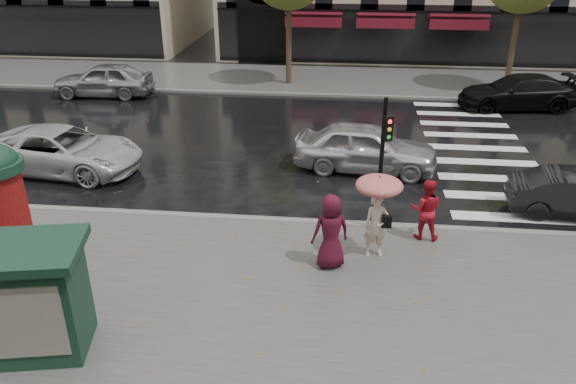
# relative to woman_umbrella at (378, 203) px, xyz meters

# --- Properties ---
(ground) EXTENTS (160.00, 160.00, 0.00)m
(ground) POSITION_rel_woman_umbrella_xyz_m (-1.89, -1.39, -1.55)
(ground) COLOR black
(ground) RESTS_ON ground
(near_sidewalk) EXTENTS (90.00, 7.00, 0.12)m
(near_sidewalk) POSITION_rel_woman_umbrella_xyz_m (-1.89, -1.89, -1.49)
(near_sidewalk) COLOR #474744
(near_sidewalk) RESTS_ON ground
(far_sidewalk) EXTENTS (90.00, 6.00, 0.12)m
(far_sidewalk) POSITION_rel_woman_umbrella_xyz_m (-1.89, 17.61, -1.49)
(far_sidewalk) COLOR #474744
(far_sidewalk) RESTS_ON ground
(near_kerb) EXTENTS (90.00, 0.25, 0.14)m
(near_kerb) POSITION_rel_woman_umbrella_xyz_m (-1.89, 1.61, -1.48)
(near_kerb) COLOR slate
(near_kerb) RESTS_ON ground
(far_kerb) EXTENTS (90.00, 0.25, 0.14)m
(far_kerb) POSITION_rel_woman_umbrella_xyz_m (-1.89, 14.61, -1.48)
(far_kerb) COLOR slate
(far_kerb) RESTS_ON ground
(zebra_crossing) EXTENTS (3.60, 11.75, 0.01)m
(zebra_crossing) POSITION_rel_woman_umbrella_xyz_m (4.11, 8.21, -1.55)
(zebra_crossing) COLOR silver
(zebra_crossing) RESTS_ON ground
(woman_umbrella) EXTENTS (1.13, 1.13, 2.17)m
(woman_umbrella) POSITION_rel_woman_umbrella_xyz_m (0.00, 0.00, 0.00)
(woman_umbrella) COLOR beige
(woman_umbrella) RESTS_ON near_sidewalk
(woman_red) EXTENTS (0.87, 0.71, 1.65)m
(woman_red) POSITION_rel_woman_umbrella_xyz_m (1.29, 1.01, -0.61)
(woman_red) COLOR #AF1523
(woman_red) RESTS_ON near_sidewalk
(man_burgundy) EXTENTS (1.06, 0.88, 1.86)m
(man_burgundy) POSITION_rel_woman_umbrella_xyz_m (-1.09, -0.60, -0.50)
(man_burgundy) COLOR #450D1E
(man_burgundy) RESTS_ON near_sidewalk
(morris_column) EXTENTS (1.32, 1.32, 3.56)m
(morris_column) POSITION_rel_woman_umbrella_xyz_m (-8.54, -1.55, 0.27)
(morris_column) COLOR #143423
(morris_column) RESTS_ON near_sidewalk
(traffic_light) EXTENTS (0.27, 0.36, 3.63)m
(traffic_light) POSITION_rel_woman_umbrella_xyz_m (0.13, 1.34, 0.77)
(traffic_light) COLOR black
(traffic_light) RESTS_ON near_sidewalk
(newsstand) EXTENTS (2.17, 1.94, 2.28)m
(newsstand) POSITION_rel_woman_umbrella_xyz_m (-6.43, -4.10, -0.26)
(newsstand) COLOR #143423
(newsstand) RESTS_ON near_sidewalk
(car_silver) EXTENTS (4.92, 2.38, 1.62)m
(car_silver) POSITION_rel_woman_umbrella_xyz_m (-0.14, 5.71, -0.74)
(car_silver) COLOR silver
(car_silver) RESTS_ON ground
(car_white) EXTENTS (5.59, 3.04, 1.49)m
(car_white) POSITION_rel_woman_umbrella_xyz_m (-10.27, 4.53, -0.81)
(car_white) COLOR #BCBCBC
(car_white) RESTS_ON ground
(car_black) EXTENTS (5.41, 2.69, 1.51)m
(car_black) POSITION_rel_woman_umbrella_xyz_m (6.83, 13.61, -0.80)
(car_black) COLOR black
(car_black) RESTS_ON ground
(car_far_silver) EXTENTS (4.82, 2.17, 1.61)m
(car_far_silver) POSITION_rel_woman_umbrella_xyz_m (-12.61, 13.61, -0.75)
(car_far_silver) COLOR #9A9A9E
(car_far_silver) RESTS_ON ground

